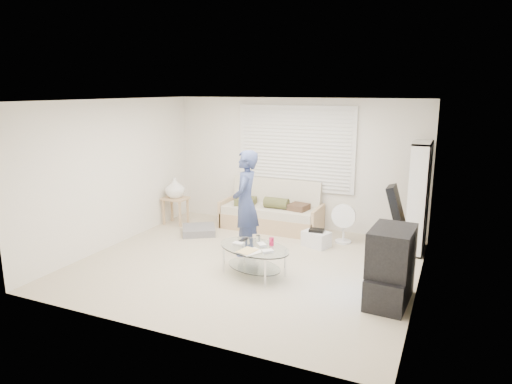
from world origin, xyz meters
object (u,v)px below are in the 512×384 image
at_px(tv_unit, 390,267).
at_px(coffee_table, 254,252).
at_px(futon_sofa, 272,213).
at_px(bookshelf, 418,198).

xyz_separation_m(tv_unit, coffee_table, (-1.92, 0.09, -0.13)).
xyz_separation_m(futon_sofa, coffee_table, (0.62, -2.21, 0.04)).
distance_m(futon_sofa, tv_unit, 3.43).
bearing_deg(coffee_table, tv_unit, -2.79).
bearing_deg(coffee_table, futon_sofa, 105.66).
bearing_deg(coffee_table, bookshelf, 44.80).
bearing_deg(tv_unit, coffee_table, 177.21).
relative_size(bookshelf, coffee_table, 1.40).
distance_m(bookshelf, tv_unit, 2.17).
bearing_deg(futon_sofa, tv_unit, -42.16).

